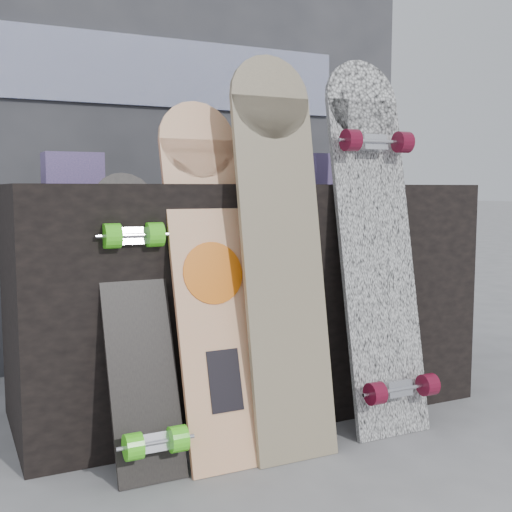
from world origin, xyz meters
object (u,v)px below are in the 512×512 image
longboard_geisha (212,268)px  longboard_cascadia (376,236)px  vendor_table (246,296)px  skateboard_dark (138,319)px  longboard_celtic (281,241)px

longboard_geisha → longboard_cascadia: bearing=-2.4°
vendor_table → longboard_cascadia: longboard_cascadia is taller
vendor_table → skateboard_dark: skateboard_dark is taller
longboard_geisha → longboard_celtic: (0.20, -0.06, 0.08)m
longboard_celtic → longboard_cascadia: size_ratio=0.98×
vendor_table → longboard_geisha: 0.46m
longboard_cascadia → skateboard_dark: 0.82m
vendor_table → skateboard_dark: bearing=-144.8°
vendor_table → longboard_celtic: (-0.07, -0.40, 0.23)m
longboard_celtic → longboard_cascadia: 0.37m
longboard_geisha → longboard_celtic: size_ratio=0.89×
longboard_cascadia → skateboard_dark: bearing=178.6°
longboard_celtic → longboard_cascadia: longboard_cascadia is taller
vendor_table → skateboard_dark: size_ratio=1.92×
longboard_celtic → skateboard_dark: size_ratio=1.42×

